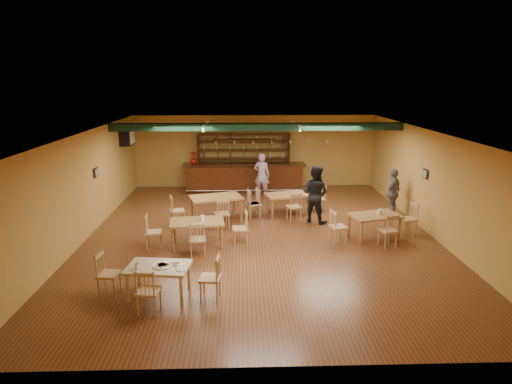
{
  "coord_description": "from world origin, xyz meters",
  "views": [
    {
      "loc": [
        -0.5,
        -11.9,
        4.45
      ],
      "look_at": [
        -0.11,
        0.6,
        1.15
      ],
      "focal_mm": 30.13,
      "sensor_mm": 36.0,
      "label": 1
    }
  ],
  "objects_px": {
    "near_table": "(159,281)",
    "patron_right_a": "(315,194)",
    "dining_table_a": "(216,209)",
    "dining_table_c": "(198,233)",
    "patron_bar": "(262,175)",
    "dining_table_b": "(287,204)",
    "bar_counter": "(244,177)",
    "dining_table_d": "(374,226)"
  },
  "relations": [
    {
      "from": "near_table",
      "to": "patron_right_a",
      "type": "height_order",
      "value": "patron_right_a"
    },
    {
      "from": "dining_table_a",
      "to": "near_table",
      "type": "relative_size",
      "value": 1.25
    },
    {
      "from": "dining_table_c",
      "to": "patron_bar",
      "type": "relative_size",
      "value": 0.85
    },
    {
      "from": "dining_table_a",
      "to": "dining_table_c",
      "type": "height_order",
      "value": "dining_table_a"
    },
    {
      "from": "dining_table_b",
      "to": "near_table",
      "type": "bearing_deg",
      "value": -134.02
    },
    {
      "from": "dining_table_c",
      "to": "near_table",
      "type": "height_order",
      "value": "dining_table_c"
    },
    {
      "from": "bar_counter",
      "to": "dining_table_a",
      "type": "relative_size",
      "value": 3.08
    },
    {
      "from": "dining_table_b",
      "to": "dining_table_d",
      "type": "xyz_separation_m",
      "value": [
        2.28,
        -2.31,
        -0.0
      ]
    },
    {
      "from": "bar_counter",
      "to": "near_table",
      "type": "height_order",
      "value": "bar_counter"
    },
    {
      "from": "dining_table_a",
      "to": "dining_table_d",
      "type": "bearing_deg",
      "value": -37.3
    },
    {
      "from": "dining_table_a",
      "to": "dining_table_c",
      "type": "bearing_deg",
      "value": -117.1
    },
    {
      "from": "bar_counter",
      "to": "patron_bar",
      "type": "bearing_deg",
      "value": -50.32
    },
    {
      "from": "bar_counter",
      "to": "near_table",
      "type": "distance_m",
      "value": 8.94
    },
    {
      "from": "dining_table_b",
      "to": "dining_table_c",
      "type": "relative_size",
      "value": 0.97
    },
    {
      "from": "near_table",
      "to": "dining_table_d",
      "type": "bearing_deg",
      "value": 37.13
    },
    {
      "from": "dining_table_a",
      "to": "dining_table_d",
      "type": "distance_m",
      "value": 4.93
    },
    {
      "from": "dining_table_a",
      "to": "dining_table_d",
      "type": "xyz_separation_m",
      "value": [
        4.63,
        -1.71,
        -0.05
      ]
    },
    {
      "from": "dining_table_a",
      "to": "patron_right_a",
      "type": "distance_m",
      "value": 3.2
    },
    {
      "from": "dining_table_a",
      "to": "dining_table_c",
      "type": "xyz_separation_m",
      "value": [
        -0.39,
        -2.18,
        -0.04
      ]
    },
    {
      "from": "dining_table_a",
      "to": "patron_right_a",
      "type": "height_order",
      "value": "patron_right_a"
    },
    {
      "from": "bar_counter",
      "to": "dining_table_c",
      "type": "height_order",
      "value": "bar_counter"
    },
    {
      "from": "dining_table_a",
      "to": "patron_bar",
      "type": "height_order",
      "value": "patron_bar"
    },
    {
      "from": "dining_table_d",
      "to": "near_table",
      "type": "height_order",
      "value": "dining_table_d"
    },
    {
      "from": "dining_table_c",
      "to": "dining_table_a",
      "type": "bearing_deg",
      "value": 74.25
    },
    {
      "from": "bar_counter",
      "to": "patron_bar",
      "type": "height_order",
      "value": "patron_bar"
    },
    {
      "from": "dining_table_d",
      "to": "patron_right_a",
      "type": "relative_size",
      "value": 0.76
    },
    {
      "from": "dining_table_a",
      "to": "near_table",
      "type": "xyz_separation_m",
      "value": [
        -0.91,
        -4.98,
        -0.06
      ]
    },
    {
      "from": "dining_table_a",
      "to": "dining_table_c",
      "type": "distance_m",
      "value": 2.22
    },
    {
      "from": "dining_table_b",
      "to": "patron_bar",
      "type": "distance_m",
      "value": 2.52
    },
    {
      "from": "dining_table_b",
      "to": "dining_table_c",
      "type": "height_order",
      "value": "dining_table_c"
    },
    {
      "from": "bar_counter",
      "to": "dining_table_d",
      "type": "relative_size",
      "value": 3.53
    },
    {
      "from": "dining_table_d",
      "to": "patron_bar",
      "type": "distance_m",
      "value": 5.58
    },
    {
      "from": "dining_table_a",
      "to": "near_table",
      "type": "distance_m",
      "value": 5.06
    },
    {
      "from": "dining_table_a",
      "to": "patron_bar",
      "type": "bearing_deg",
      "value": 44.5
    },
    {
      "from": "dining_table_b",
      "to": "dining_table_d",
      "type": "height_order",
      "value": "dining_table_b"
    },
    {
      "from": "bar_counter",
      "to": "dining_table_a",
      "type": "xyz_separation_m",
      "value": [
        -0.91,
        -3.78,
        -0.16
      ]
    },
    {
      "from": "near_table",
      "to": "patron_bar",
      "type": "height_order",
      "value": "patron_bar"
    },
    {
      "from": "dining_table_d",
      "to": "near_table",
      "type": "xyz_separation_m",
      "value": [
        -5.54,
        -3.27,
        -0.01
      ]
    },
    {
      "from": "dining_table_d",
      "to": "dining_table_a",
      "type": "bearing_deg",
      "value": 144.23
    },
    {
      "from": "patron_bar",
      "to": "dining_table_b",
      "type": "bearing_deg",
      "value": 125.68
    },
    {
      "from": "dining_table_c",
      "to": "dining_table_d",
      "type": "relative_size",
      "value": 1.03
    },
    {
      "from": "bar_counter",
      "to": "dining_table_c",
      "type": "bearing_deg",
      "value": -102.32
    }
  ]
}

